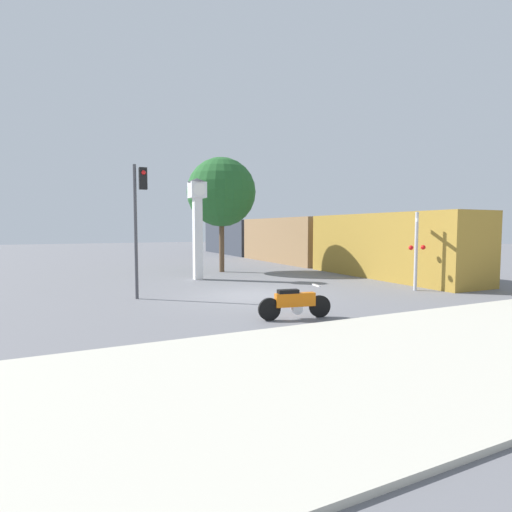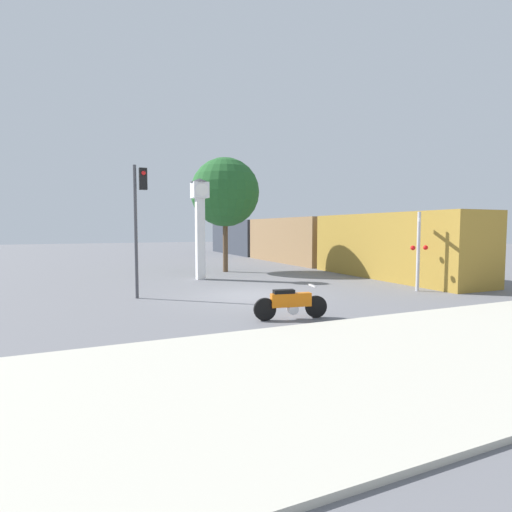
% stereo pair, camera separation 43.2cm
% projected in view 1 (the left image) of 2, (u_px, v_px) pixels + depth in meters
% --- Properties ---
extents(ground_plane, '(120.00, 120.00, 0.00)m').
position_uv_depth(ground_plane, '(250.00, 295.00, 15.66)').
color(ground_plane, slate).
extents(sidewalk_strip, '(36.00, 6.00, 0.10)m').
position_uv_depth(sidewalk_strip, '(416.00, 354.00, 8.21)').
color(sidewalk_strip, '#BCB7A8').
rests_on(sidewalk_strip, ground_plane).
extents(motorcycle, '(2.21, 0.59, 0.98)m').
position_uv_depth(motorcycle, '(295.00, 303.00, 11.58)').
color(motorcycle, black).
rests_on(motorcycle, ground_plane).
extents(clock_tower, '(0.95, 0.95, 5.16)m').
position_uv_depth(clock_tower, '(197.00, 214.00, 20.29)').
color(clock_tower, white).
rests_on(clock_tower, ground_plane).
extents(freight_train, '(2.80, 32.41, 3.40)m').
position_uv_depth(freight_train, '(287.00, 240.00, 31.25)').
color(freight_train, olive).
rests_on(freight_train, ground_plane).
extents(traffic_light, '(0.50, 0.35, 4.97)m').
position_uv_depth(traffic_light, '(139.00, 208.00, 14.72)').
color(traffic_light, '#47474C').
rests_on(traffic_light, ground_plane).
extents(railroad_crossing_signal, '(0.90, 0.82, 3.32)m').
position_uv_depth(railroad_crossing_signal, '(416.00, 248.00, 16.79)').
color(railroad_crossing_signal, '#B7B7BC').
rests_on(railroad_crossing_signal, ground_plane).
extents(street_tree, '(4.10, 4.10, 6.83)m').
position_uv_depth(street_tree, '(221.00, 192.00, 23.76)').
color(street_tree, brown).
rests_on(street_tree, ground_plane).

